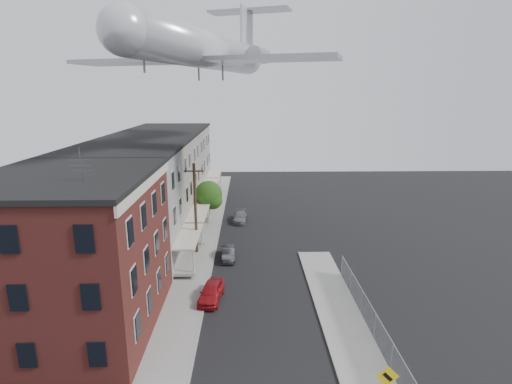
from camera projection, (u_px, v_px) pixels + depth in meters
sidewalk_left at (205, 235)px, 43.07m from camera, size 3.00×62.00×0.12m
sidewalk_right at (346, 331)px, 25.83m from camera, size 3.00×26.00×0.12m
curb_left at (218, 235)px, 43.10m from camera, size 0.15×62.00×0.14m
curb_right at (324, 331)px, 25.80m from camera, size 0.15×26.00×0.14m
corner_building at (72, 253)px, 25.21m from camera, size 10.31×12.30×12.15m
row_house_a at (119, 211)px, 34.44m from camera, size 11.98×7.00×10.30m
row_house_b at (140, 191)px, 41.23m from camera, size 11.98×7.00×10.30m
row_house_c at (156, 177)px, 48.02m from camera, size 11.98×7.00×10.30m
row_house_d at (167, 167)px, 54.81m from camera, size 11.98×7.00×10.30m
row_house_e at (176, 159)px, 61.60m from camera, size 11.98×7.00×10.30m
chainlink_fence at (375, 326)px, 24.67m from camera, size 0.06×18.06×1.90m
warning_sign at (387, 383)px, 18.58m from camera, size 1.10×0.11×2.80m
utility_pole at (196, 210)px, 36.13m from camera, size 1.80×0.26×9.00m
street_tree at (210, 196)px, 46.06m from camera, size 3.22×3.20×5.20m
car_near at (211, 292)px, 29.64m from camera, size 2.01×3.97×1.30m
car_mid at (228, 253)px, 37.00m from camera, size 1.42×3.48×1.12m
car_far at (240, 217)px, 47.81m from camera, size 1.73×3.85×1.10m
airplane at (208, 50)px, 35.13m from camera, size 23.54×26.95×7.82m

